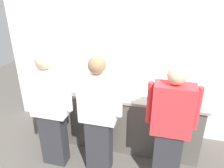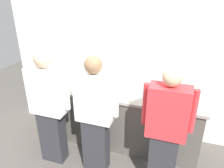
% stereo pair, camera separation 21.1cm
% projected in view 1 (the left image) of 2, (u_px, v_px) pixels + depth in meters
% --- Properties ---
extents(ground_plane, '(9.00, 9.00, 0.00)m').
position_uv_depth(ground_plane, '(110.00, 153.00, 3.36)').
color(ground_plane, '#514C47').
extents(wall_back, '(4.13, 0.10, 3.00)m').
position_uv_depth(wall_back, '(123.00, 47.00, 3.47)').
color(wall_back, silver).
rests_on(wall_back, ground).
extents(prep_counter, '(2.63, 0.67, 0.93)m').
position_uv_depth(prep_counter, '(116.00, 116.00, 3.48)').
color(prep_counter, '#56514C').
rests_on(prep_counter, ground).
extents(chef_near_left, '(0.61, 0.24, 1.67)m').
position_uv_depth(chef_near_left, '(50.00, 109.00, 2.87)').
color(chef_near_left, '#2D2D33').
rests_on(chef_near_left, ground).
extents(chef_center, '(0.61, 0.24, 1.66)m').
position_uv_depth(chef_center, '(98.00, 115.00, 2.76)').
color(chef_center, '#2D2D33').
rests_on(chef_center, ground).
extents(chef_far_right, '(0.60, 0.24, 1.63)m').
position_uv_depth(chef_far_right, '(170.00, 127.00, 2.55)').
color(chef_far_right, '#2D2D33').
rests_on(chef_far_right, ground).
extents(plate_stack_front, '(0.23, 0.23, 0.08)m').
position_uv_depth(plate_stack_front, '(73.00, 80.00, 3.57)').
color(plate_stack_front, white).
rests_on(plate_stack_front, prep_counter).
extents(plate_stack_rear, '(0.24, 0.24, 0.07)m').
position_uv_depth(plate_stack_rear, '(169.00, 92.00, 3.18)').
color(plate_stack_rear, white).
rests_on(plate_stack_rear, prep_counter).
extents(mixing_bowl_steel, '(0.37, 0.37, 0.11)m').
position_uv_depth(mixing_bowl_steel, '(122.00, 87.00, 3.28)').
color(mixing_bowl_steel, '#B7BABF').
rests_on(mixing_bowl_steel, prep_counter).
extents(sheet_tray, '(0.60, 0.44, 0.02)m').
position_uv_depth(sheet_tray, '(63.00, 84.00, 3.49)').
color(sheet_tray, '#B7BABF').
rests_on(sheet_tray, prep_counter).
extents(squeeze_bottle_primary, '(0.06, 0.06, 0.18)m').
position_uv_depth(squeeze_bottle_primary, '(157.00, 87.00, 3.22)').
color(squeeze_bottle_primary, '#E5E066').
rests_on(squeeze_bottle_primary, prep_counter).
extents(squeeze_bottle_secondary, '(0.06, 0.06, 0.21)m').
position_uv_depth(squeeze_bottle_secondary, '(90.00, 85.00, 3.25)').
color(squeeze_bottle_secondary, '#E5E066').
rests_on(squeeze_bottle_secondary, prep_counter).
extents(ramekin_red_sauce, '(0.08, 0.08, 0.04)m').
position_uv_depth(ramekin_red_sauce, '(148.00, 90.00, 3.26)').
color(ramekin_red_sauce, white).
rests_on(ramekin_red_sauce, prep_counter).
extents(ramekin_orange_sauce, '(0.10, 0.10, 0.04)m').
position_uv_depth(ramekin_orange_sauce, '(147.00, 94.00, 3.14)').
color(ramekin_orange_sauce, white).
rests_on(ramekin_orange_sauce, prep_counter).
extents(deli_cup, '(0.09, 0.09, 0.09)m').
position_uv_depth(deli_cup, '(105.00, 88.00, 3.28)').
color(deli_cup, white).
rests_on(deli_cup, prep_counter).
extents(chefs_knife, '(0.27, 0.03, 0.02)m').
position_uv_depth(chefs_knife, '(96.00, 85.00, 3.47)').
color(chefs_knife, '#B7BABF').
rests_on(chefs_knife, prep_counter).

